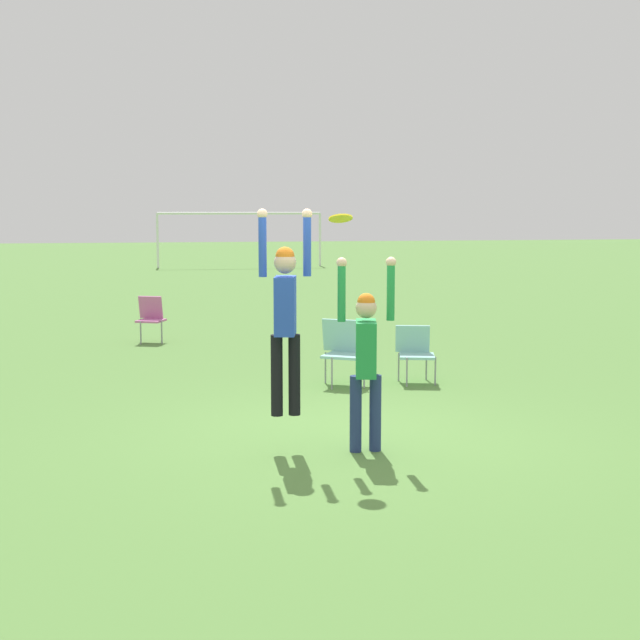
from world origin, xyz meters
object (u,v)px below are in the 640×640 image
frisbee (341,218)px  camping_chair_1 (151,315)px  person_defending (366,351)px  camping_chair_0 (343,347)px  person_jumping (285,307)px  camping_chair_2 (415,349)px

frisbee → camping_chair_1: 8.49m
person_defending → camping_chair_0: (0.52, 3.46, -0.51)m
person_defending → camping_chair_0: size_ratio=2.17×
person_jumping → camping_chair_2: (2.34, 3.25, -0.99)m
frisbee → camping_chair_2: 4.31m
person_jumping → camping_chair_2: person_jumping is taller
frisbee → person_defending: bearing=0.2°
camping_chair_2 → frisbee: bearing=76.9°
frisbee → camping_chair_1: (-1.84, 8.08, -1.85)m
person_jumping → camping_chair_2: bearing=-23.2°
camping_chair_2 → camping_chair_0: bearing=13.1°
camping_chair_0 → camping_chair_2: size_ratio=1.13×
camping_chair_1 → frisbee: bearing=125.8°
person_defending → frisbee: bearing=-77.3°
frisbee → camping_chair_2: bearing=62.0°
person_defending → frisbee: size_ratio=8.29×
person_defending → camping_chair_0: 3.54m
camping_chair_0 → camping_chair_2: 1.04m
camping_chair_1 → camping_chair_2: bearing=151.2°
person_jumping → camping_chair_1: 8.07m
frisbee → camping_chair_0: size_ratio=0.26×
person_jumping → camping_chair_1: (-1.32, 7.90, -0.96)m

